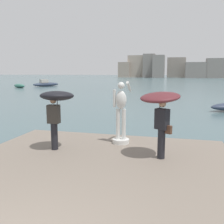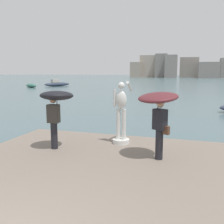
# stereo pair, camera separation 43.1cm
# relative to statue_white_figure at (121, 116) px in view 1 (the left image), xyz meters

# --- Properties ---
(ground_plane) EXTENTS (400.00, 400.00, 0.00)m
(ground_plane) POSITION_rel_statue_white_figure_xyz_m (-0.28, 33.65, -1.38)
(ground_plane) COLOR #4C666B
(pier) EXTENTS (7.70, 10.50, 0.40)m
(pier) POSITION_rel_statue_white_figure_xyz_m (-0.28, -4.10, -1.18)
(pier) COLOR slate
(pier) RESTS_ON ground
(statue_white_figure) EXTENTS (0.59, 0.86, 2.21)m
(statue_white_figure) POSITION_rel_statue_white_figure_xyz_m (0.00, 0.00, 0.00)
(statue_white_figure) COLOR silver
(statue_white_figure) RESTS_ON pier
(onlooker_left) EXTENTS (1.10, 1.12, 1.95)m
(onlooker_left) POSITION_rel_statue_white_figure_xyz_m (-1.86, -1.23, 0.60)
(onlooker_left) COLOR black
(onlooker_left) RESTS_ON pier
(onlooker_right) EXTENTS (1.60, 1.61, 2.00)m
(onlooker_right) POSITION_rel_statue_white_figure_xyz_m (1.43, -1.22, 0.60)
(onlooker_right) COLOR black
(onlooker_right) RESTS_ON pier
(boat_far) EXTENTS (3.84, 2.96, 0.73)m
(boat_far) POSITION_rel_statue_white_figure_xyz_m (-26.57, 33.23, -1.01)
(boat_far) COLOR #336B5B
(boat_far) RESTS_ON ground
(boat_rightward) EXTENTS (4.37, 5.25, 1.43)m
(boat_rightward) POSITION_rel_statue_white_figure_xyz_m (-23.98, 38.40, -0.87)
(boat_rightward) COLOR #2D384C
(boat_rightward) RESTS_ON ground
(distant_skyline) EXTENTS (60.73, 13.57, 12.24)m
(distant_skyline) POSITION_rel_statue_white_figure_xyz_m (-0.97, 127.00, 3.59)
(distant_skyline) COLOR gray
(distant_skyline) RESTS_ON ground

